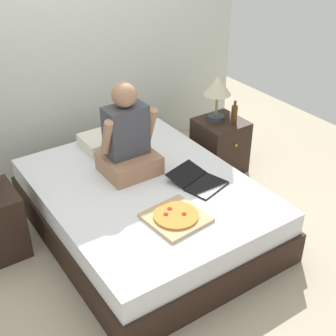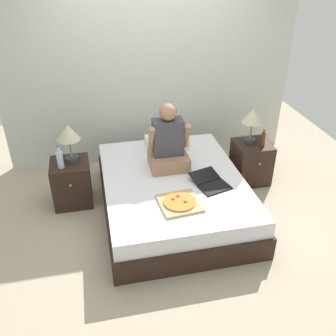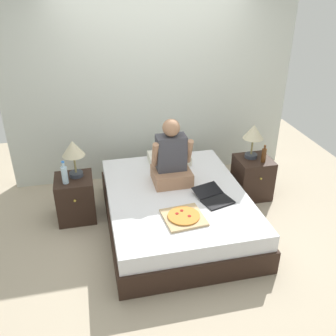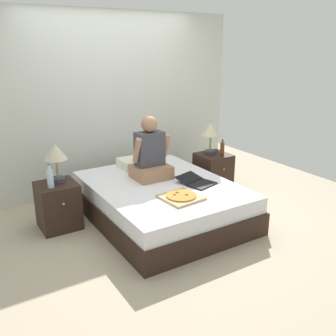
# 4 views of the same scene
# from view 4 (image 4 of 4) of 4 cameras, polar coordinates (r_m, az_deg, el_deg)

# --- Properties ---
(ground_plane) EXTENTS (5.91, 5.91, 0.00)m
(ground_plane) POSITION_cam_4_polar(r_m,az_deg,el_deg) (4.68, -1.02, -7.56)
(ground_plane) COLOR tan
(wall_back) EXTENTS (3.91, 0.12, 2.50)m
(wall_back) POSITION_cam_4_polar(r_m,az_deg,el_deg) (5.50, -8.61, 9.83)
(wall_back) COLOR silver
(wall_back) RESTS_ON ground
(bed) EXTENTS (1.58, 2.04, 0.45)m
(bed) POSITION_cam_4_polar(r_m,az_deg,el_deg) (4.59, -1.03, -5.06)
(bed) COLOR black
(bed) RESTS_ON ground
(nightstand_left) EXTENTS (0.44, 0.47, 0.54)m
(nightstand_left) POSITION_cam_4_polar(r_m,az_deg,el_deg) (4.53, -16.38, -5.51)
(nightstand_left) COLOR black
(nightstand_left) RESTS_ON ground
(lamp_on_left_nightstand) EXTENTS (0.26, 0.26, 0.45)m
(lamp_on_left_nightstand) POSITION_cam_4_polar(r_m,az_deg,el_deg) (4.39, -16.76, 1.98)
(lamp_on_left_nightstand) COLOR #333842
(lamp_on_left_nightstand) RESTS_ON nightstand_left
(water_bottle) EXTENTS (0.07, 0.07, 0.28)m
(water_bottle) POSITION_cam_4_polar(r_m,az_deg,el_deg) (4.30, -17.52, -1.46)
(water_bottle) COLOR silver
(water_bottle) RESTS_ON nightstand_left
(nightstand_right) EXTENTS (0.44, 0.47, 0.54)m
(nightstand_right) POSITION_cam_4_polar(r_m,az_deg,el_deg) (5.51, 6.87, -0.59)
(nightstand_right) COLOR black
(nightstand_right) RESTS_ON ground
(lamp_on_right_nightstand) EXTENTS (0.26, 0.26, 0.45)m
(lamp_on_right_nightstand) POSITION_cam_4_polar(r_m,az_deg,el_deg) (5.37, 6.53, 5.54)
(lamp_on_right_nightstand) COLOR #333842
(lamp_on_right_nightstand) RESTS_ON nightstand_right
(beer_bottle) EXTENTS (0.06, 0.06, 0.23)m
(beer_bottle) POSITION_cam_4_polar(r_m,az_deg,el_deg) (5.37, 8.27, 2.95)
(beer_bottle) COLOR #512D14
(beer_bottle) RESTS_ON nightstand_right
(pillow) EXTENTS (0.52, 0.34, 0.12)m
(pillow) POSITION_cam_4_polar(r_m,az_deg,el_deg) (5.14, -4.49, 0.91)
(pillow) COLOR silver
(pillow) RESTS_ON bed
(person_seated) EXTENTS (0.47, 0.40, 0.78)m
(person_seated) POSITION_cam_4_polar(r_m,az_deg,el_deg) (4.63, -2.70, 1.92)
(person_seated) COLOR #A37556
(person_seated) RESTS_ON bed
(laptop) EXTENTS (0.42, 0.49, 0.07)m
(laptop) POSITION_cam_4_polar(r_m,az_deg,el_deg) (4.50, 4.55, -2.16)
(laptop) COLOR black
(laptop) RESTS_ON bed
(pizza_box) EXTENTS (0.44, 0.44, 0.05)m
(pizza_box) POSITION_cam_4_polar(r_m,az_deg,el_deg) (4.07, 2.01, -4.41)
(pizza_box) COLOR tan
(pizza_box) RESTS_ON bed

